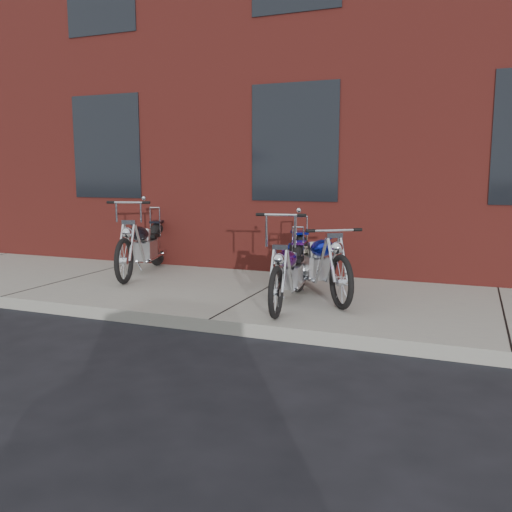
% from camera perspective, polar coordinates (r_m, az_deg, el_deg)
% --- Properties ---
extents(ground, '(120.00, 120.00, 0.00)m').
position_cam_1_polar(ground, '(5.99, -4.94, -8.05)').
color(ground, black).
rests_on(ground, ground).
extents(sidewalk, '(22.00, 3.00, 0.15)m').
position_cam_1_polar(sidewalk, '(7.30, 0.33, -4.38)').
color(sidewalk, gray).
rests_on(sidewalk, ground).
extents(building_brick, '(22.00, 10.00, 8.00)m').
position_cam_1_polar(building_brick, '(13.58, 10.88, 18.12)').
color(building_brick, maroon).
rests_on(building_brick, ground).
extents(chopper_purple, '(0.50, 2.02, 1.14)m').
position_cam_1_polar(chopper_purple, '(6.62, 3.54, -1.84)').
color(chopper_purple, black).
rests_on(chopper_purple, sidewalk).
extents(chopper_blue, '(1.38, 1.90, 0.98)m').
position_cam_1_polar(chopper_blue, '(7.14, 6.41, -0.81)').
color(chopper_blue, black).
rests_on(chopper_blue, sidewalk).
extents(chopper_third, '(0.79, 2.27, 1.18)m').
position_cam_1_polar(chopper_third, '(8.79, -11.77, 0.91)').
color(chopper_third, black).
rests_on(chopper_third, sidewalk).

